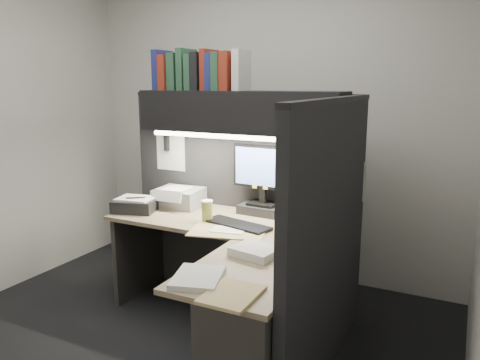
# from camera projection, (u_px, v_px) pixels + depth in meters

# --- Properties ---
(floor) EXTENTS (3.50, 3.50, 0.00)m
(floor) POSITION_uv_depth(u_px,v_px,m) (173.00, 344.00, 3.11)
(floor) COLOR black
(floor) RESTS_ON ground
(wall_back) EXTENTS (3.50, 0.04, 2.70)m
(wall_back) POSITION_uv_depth(u_px,v_px,m) (265.00, 124.00, 4.15)
(wall_back) COLOR beige
(wall_back) RESTS_ON floor
(partition_back) EXTENTS (1.90, 0.06, 1.60)m
(partition_back) POSITION_uv_depth(u_px,v_px,m) (239.00, 198.00, 3.75)
(partition_back) COLOR black
(partition_back) RESTS_ON floor
(partition_right) EXTENTS (0.06, 1.50, 1.60)m
(partition_right) POSITION_uv_depth(u_px,v_px,m) (328.00, 244.00, 2.68)
(partition_right) COLOR black
(partition_right) RESTS_ON floor
(desk) EXTENTS (1.70, 1.53, 0.73)m
(desk) POSITION_uv_depth(u_px,v_px,m) (228.00, 295.00, 2.83)
(desk) COLOR #91835C
(desk) RESTS_ON floor
(overhead_shelf) EXTENTS (1.55, 0.34, 0.30)m
(overhead_shelf) POSITION_uv_depth(u_px,v_px,m) (240.00, 112.00, 3.41)
(overhead_shelf) COLOR black
(overhead_shelf) RESTS_ON partition_back
(task_light_tube) EXTENTS (1.32, 0.04, 0.04)m
(task_light_tube) POSITION_uv_depth(u_px,v_px,m) (231.00, 137.00, 3.32)
(task_light_tube) COLOR white
(task_light_tube) RESTS_ON overhead_shelf
(monitor) EXTENTS (0.49, 0.23, 0.52)m
(monitor) POSITION_uv_depth(u_px,v_px,m) (263.00, 187.00, 3.51)
(monitor) COLOR black
(monitor) RESTS_ON desk
(keyboard) EXTENTS (0.52, 0.27, 0.02)m
(keyboard) POSITION_uv_depth(u_px,v_px,m) (237.00, 225.00, 3.24)
(keyboard) COLOR black
(keyboard) RESTS_ON desk
(mousepad) EXTENTS (0.26, 0.24, 0.00)m
(mousepad) POSITION_uv_depth(u_px,v_px,m) (313.00, 233.00, 3.09)
(mousepad) COLOR navy
(mousepad) RESTS_ON desk
(mouse) EXTENTS (0.07, 0.11, 0.04)m
(mouse) POSITION_uv_depth(u_px,v_px,m) (314.00, 231.00, 3.06)
(mouse) COLOR black
(mouse) RESTS_ON mousepad
(telephone) EXTENTS (0.28, 0.29, 0.10)m
(telephone) POSITION_uv_depth(u_px,v_px,m) (304.00, 218.00, 3.28)
(telephone) COLOR #BBB090
(telephone) RESTS_ON desk
(coffee_cup) EXTENTS (0.10, 0.10, 0.15)m
(coffee_cup) POSITION_uv_depth(u_px,v_px,m) (207.00, 212.00, 3.34)
(coffee_cup) COLOR #C2B84D
(coffee_cup) RESTS_ON desk
(printer) EXTENTS (0.38, 0.33, 0.14)m
(printer) POSITION_uv_depth(u_px,v_px,m) (179.00, 197.00, 3.77)
(printer) COLOR #999D9F
(printer) RESTS_ON desk
(notebook_stack) EXTENTS (0.37, 0.34, 0.09)m
(notebook_stack) POSITION_uv_depth(u_px,v_px,m) (136.00, 205.00, 3.62)
(notebook_stack) COLOR black
(notebook_stack) RESTS_ON desk
(open_folder) EXTENTS (0.57, 0.44, 0.01)m
(open_folder) POSITION_uv_depth(u_px,v_px,m) (228.00, 231.00, 3.13)
(open_folder) COLOR tan
(open_folder) RESTS_ON desk
(paper_stack_a) EXTENTS (0.29, 0.26, 0.05)m
(paper_stack_a) POSITION_uv_depth(u_px,v_px,m) (256.00, 251.00, 2.70)
(paper_stack_a) COLOR white
(paper_stack_a) RESTS_ON desk
(paper_stack_b) EXTENTS (0.31, 0.35, 0.03)m
(paper_stack_b) POSITION_uv_depth(u_px,v_px,m) (198.00, 278.00, 2.35)
(paper_stack_b) COLOR white
(paper_stack_b) RESTS_ON desk
(manila_stack) EXTENTS (0.24, 0.30, 0.02)m
(manila_stack) POSITION_uv_depth(u_px,v_px,m) (232.00, 295.00, 2.18)
(manila_stack) COLOR tan
(manila_stack) RESTS_ON desk
(binder_row) EXTENTS (0.74, 0.25, 0.31)m
(binder_row) POSITION_uv_depth(u_px,v_px,m) (200.00, 71.00, 3.50)
(binder_row) COLOR navy
(binder_row) RESTS_ON overhead_shelf
(pinned_papers) EXTENTS (1.76, 1.31, 0.51)m
(pinned_papers) POSITION_uv_depth(u_px,v_px,m) (266.00, 180.00, 3.20)
(pinned_papers) COLOR white
(pinned_papers) RESTS_ON partition_back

